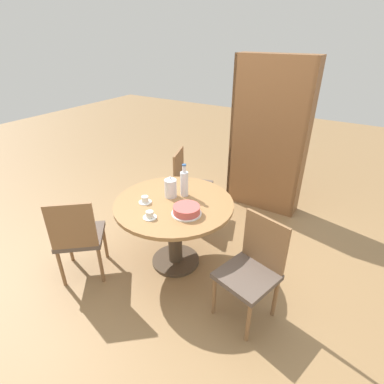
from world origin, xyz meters
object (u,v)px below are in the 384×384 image
cake_main (187,210)px  chair_a (189,183)px  coffee_pot (171,187)px  bookshelf (268,140)px  chair_b (78,236)px  water_bottle (184,183)px  chair_c (252,268)px  cup_b (150,215)px  cup_a (145,200)px

cake_main → chair_a: bearing=121.2°
coffee_pot → cake_main: bearing=-31.8°
bookshelf → cake_main: size_ratio=7.21×
chair_b → cake_main: (0.87, 0.52, 0.29)m
chair_a → water_bottle: (0.37, -0.67, 0.39)m
chair_c → water_bottle: water_bottle is taller
bookshelf → coffee_pot: bearing=74.6°
water_bottle → cake_main: size_ratio=1.23×
coffee_pot → cup_b: bearing=-80.6°
bookshelf → cup_b: (-0.36, -1.95, -0.19)m
coffee_pot → water_bottle: 0.14m
chair_b → cup_b: bearing=165.3°
bookshelf → cup_a: (-0.56, -1.76, -0.19)m
chair_a → coffee_pot: size_ratio=4.09×
coffee_pot → chair_b: bearing=-128.4°
water_bottle → cup_a: (-0.24, -0.32, -0.11)m
bookshelf → water_bottle: 1.49m
water_bottle → chair_b: bearing=-129.6°
chair_a → chair_b: (-0.29, -1.47, 0.00)m
chair_c → chair_b: bearing=-148.0°
chair_b → coffee_pot: (0.56, 0.71, 0.35)m
chair_c → cup_b: size_ratio=7.32×
chair_b → cake_main: chair_b is taller
water_bottle → bookshelf: bearing=77.4°
coffee_pot → water_bottle: (0.10, 0.09, 0.04)m
water_bottle → cake_main: (0.20, -0.28, -0.10)m
cake_main → cup_b: cake_main is taller
chair_b → cup_b: chair_b is taller
chair_c → cup_a: chair_c is taller
bookshelf → cake_main: (-0.12, -1.73, -0.18)m
bookshelf → coffee_pot: size_ratio=8.89×
chair_c → bookshelf: 1.94m
chair_c → coffee_pot: size_ratio=4.09×
chair_b → coffee_pot: bearing=-168.7°
chair_a → cup_a: (0.13, -0.99, 0.28)m
chair_c → cup_a: (-1.12, 0.03, 0.28)m
chair_a → cake_main: 1.15m
chair_b → chair_c: same height
chair_b → bookshelf: size_ratio=0.46×
coffee_pot → cake_main: (0.30, -0.19, -0.06)m
bookshelf → coffee_pot: (-0.42, -1.54, -0.12)m
chair_b → cup_a: (0.43, 0.49, 0.28)m
chair_c → cake_main: size_ratio=3.31×
chair_c → cup_b: (-0.91, -0.15, 0.28)m
coffee_pot → cup_b: (0.07, -0.41, -0.07)m
cup_b → chair_c: bearing=9.4°
chair_c → cake_main: chair_c is taller
chair_a → bookshelf: size_ratio=0.46×
coffee_pot → bookshelf: bearing=74.6°
cake_main → bookshelf: bearing=86.0°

